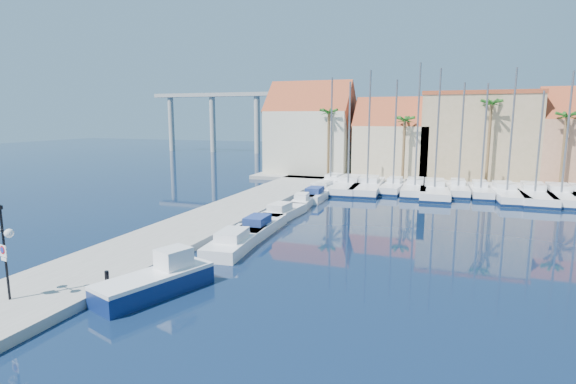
{
  "coord_description": "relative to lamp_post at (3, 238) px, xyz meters",
  "views": [
    {
      "loc": [
        9.43,
        -17.63,
        8.8
      ],
      "look_at": [
        -2.12,
        14.73,
        3.0
      ],
      "focal_mm": 28.0,
      "sensor_mm": 36.0,
      "label": 1
    }
  ],
  "objects": [
    {
      "name": "ground",
      "position": [
        9.18,
        3.57,
        -3.41
      ],
      "size": [
        260.0,
        260.0,
        0.0
      ],
      "primitive_type": "plane",
      "color": "black",
      "rests_on": "ground"
    },
    {
      "name": "sailboat_1",
      "position": [
        7.53,
        39.0,
        -2.85
      ],
      "size": [
        3.36,
        12.02,
        12.75
      ],
      "rotation": [
        0.0,
        0.0,
        0.02
      ],
      "color": "white",
      "rests_on": "ground"
    },
    {
      "name": "building_0",
      "position": [
        -0.82,
        50.57,
        3.12
      ],
      "size": [
        12.3,
        9.0,
        13.5
      ],
      "color": "beige",
      "rests_on": "shore_north"
    },
    {
      "name": "fishing_boat",
      "position": [
        5.24,
        3.93,
        -2.71
      ],
      "size": [
        3.89,
        6.35,
        2.11
      ],
      "rotation": [
        0.0,
        0.0,
        -0.34
      ],
      "color": "navy",
      "rests_on": "ground"
    },
    {
      "name": "building_2",
      "position": [
        22.18,
        51.57,
        2.85
      ],
      "size": [
        14.2,
        10.2,
        11.5
      ],
      "color": "tan",
      "rests_on": "shore_north"
    },
    {
      "name": "viaduct",
      "position": [
        -29.9,
        85.57,
        6.84
      ],
      "size": [
        48.0,
        2.2,
        14.45
      ],
      "color": "#9E9E99",
      "rests_on": "ground"
    },
    {
      "name": "motorboat_west_1",
      "position": [
        5.32,
        16.77,
        -2.9
      ],
      "size": [
        2.32,
        6.69,
        1.4
      ],
      "rotation": [
        0.0,
        0.0,
        0.03
      ],
      "color": "white",
      "rests_on": "ground"
    },
    {
      "name": "motorboat_west_2",
      "position": [
        5.21,
        22.01,
        -2.9
      ],
      "size": [
        2.56,
        6.55,
        1.4
      ],
      "rotation": [
        0.0,
        0.0,
        -0.08
      ],
      "color": "white",
      "rests_on": "ground"
    },
    {
      "name": "sailboat_3",
      "position": [
        12.75,
        39.7,
        -2.78
      ],
      "size": [
        2.61,
        8.32,
        12.9
      ],
      "rotation": [
        0.0,
        0.0,
        -0.05
      ],
      "color": "white",
      "rests_on": "ground"
    },
    {
      "name": "motorboat_west_6",
      "position": [
        5.85,
        41.04,
        -2.9
      ],
      "size": [
        2.96,
        7.33,
        1.4
      ],
      "rotation": [
        0.0,
        0.0,
        -0.1
      ],
      "color": "white",
      "rests_on": "ground"
    },
    {
      "name": "sailboat_6",
      "position": [
        19.9,
        40.47,
        -2.79
      ],
      "size": [
        2.47,
        8.41,
        12.48
      ],
      "rotation": [
        0.0,
        0.0,
        0.03
      ],
      "color": "white",
      "rests_on": "ground"
    },
    {
      "name": "bollard",
      "position": [
        2.58,
        3.37,
        -2.63
      ],
      "size": [
        0.22,
        0.22,
        0.55
      ],
      "primitive_type": "cylinder",
      "color": "black",
      "rests_on": "quay_west"
    },
    {
      "name": "motorboat_west_5",
      "position": [
        5.36,
        36.18,
        -2.9
      ],
      "size": [
        2.59,
        6.3,
        1.4
      ],
      "rotation": [
        0.0,
        0.0,
        -0.1
      ],
      "color": "white",
      "rests_on": "ground"
    },
    {
      "name": "sailboat_7",
      "position": [
        22.23,
        39.94,
        -2.79
      ],
      "size": [
        2.5,
        8.18,
        12.33
      ],
      "rotation": [
        0.0,
        0.0,
        0.04
      ],
      "color": "white",
      "rests_on": "ground"
    },
    {
      "name": "palm_0",
      "position": [
        3.18,
        45.57,
        5.67
      ],
      "size": [
        2.6,
        2.6,
        10.15
      ],
      "color": "brown",
      "rests_on": "shore_north"
    },
    {
      "name": "lamp_post",
      "position": [
        0.0,
        0.0,
        0.0
      ],
      "size": [
        1.48,
        0.63,
        4.43
      ],
      "rotation": [
        0.0,
        0.0,
        -0.21
      ],
      "color": "black",
      "rests_on": "quay_west"
    },
    {
      "name": "palm_3",
      "position": [
        31.18,
        45.57,
        5.2
      ],
      "size": [
        2.6,
        2.6,
        9.65
      ],
      "color": "brown",
      "rests_on": "shore_north"
    },
    {
      "name": "sailboat_8",
      "position": [
        24.73,
        39.21,
        -2.82
      ],
      "size": [
        3.8,
        11.21,
        13.78
      ],
      "rotation": [
        0.0,
        0.0,
        0.08
      ],
      "color": "white",
      "rests_on": "ground"
    },
    {
      "name": "motorboat_west_3",
      "position": [
        5.34,
        27.42,
        -2.9
      ],
      "size": [
        2.16,
        5.3,
        1.4
      ],
      "rotation": [
        0.0,
        0.0,
        0.1
      ],
      "color": "white",
      "rests_on": "ground"
    },
    {
      "name": "sailboat_10",
      "position": [
        30.0,
        39.65,
        -2.84
      ],
      "size": [
        3.39,
        11.62,
        13.32
      ],
      "rotation": [
        0.0,
        0.0,
        -0.03
      ],
      "color": "white",
      "rests_on": "ground"
    },
    {
      "name": "sailboat_4",
      "position": [
        15.2,
        39.59,
        -2.8
      ],
      "size": [
        2.9,
        10.2,
        14.66
      ],
      "rotation": [
        0.0,
        0.0,
        0.02
      ],
      "color": "white",
      "rests_on": "ground"
    },
    {
      "name": "sailboat_5",
      "position": [
        17.36,
        38.96,
        -2.83
      ],
      "size": [
        3.67,
        12.02,
        13.92
      ],
      "rotation": [
        0.0,
        0.0,
        0.05
      ],
      "color": "white",
      "rests_on": "ground"
    },
    {
      "name": "sailboat_0",
      "position": [
        5.05,
        40.31,
        -2.79
      ],
      "size": [
        3.1,
        9.15,
        13.4
      ],
      "rotation": [
        0.0,
        0.0,
        -0.08
      ],
      "color": "white",
      "rests_on": "ground"
    },
    {
      "name": "building_1",
      "position": [
        11.18,
        50.57,
        1.89
      ],
      "size": [
        10.3,
        8.0,
        11.0
      ],
      "color": "#C9B18E",
      "rests_on": "shore_north"
    },
    {
      "name": "palm_1",
      "position": [
        13.18,
        45.57,
        4.73
      ],
      "size": [
        2.6,
        2.6,
        9.15
      ],
      "color": "brown",
      "rests_on": "shore_north"
    },
    {
      "name": "sailboat_9",
      "position": [
        27.53,
        39.57,
        -2.86
      ],
      "size": [
        3.54,
        12.14,
        11.41
      ],
      "rotation": [
        0.0,
        0.0,
        -0.03
      ],
      "color": "white",
      "rests_on": "ground"
    },
    {
      "name": "shore_north",
      "position": [
        19.18,
        51.57,
        -3.16
      ],
      "size": [
        54.0,
        16.0,
        0.5
      ],
      "primitive_type": "cube",
      "color": "gray",
      "rests_on": "ground"
    },
    {
      "name": "sailboat_2",
      "position": [
        9.8,
        39.11,
        -2.83
      ],
      "size": [
        3.76,
        12.02,
        13.99
      ],
      "rotation": [
        0.0,
        0.0,
        0.05
      ],
      "color": "white",
      "rests_on": "ground"
    },
    {
      "name": "quay_west",
      "position": [
        0.18,
        17.07,
        -3.16
      ],
      "size": [
        6.0,
        77.0,
        0.5
      ],
      "primitive_type": "cube",
      "color": "gray",
      "rests_on": "ground"
    },
    {
      "name": "palm_2",
      "position": [
        23.18,
        45.57,
        6.61
      ],
      "size": [
        2.6,
        2.6,
        11.15
      ],
      "color": "brown",
      "rests_on": "shore_north"
    },
    {
      "name": "motorboat_west_0",
      "position": [
        5.42,
        12.33,
        -2.9
      ],
      "size": [
        2.95,
        7.35,
        1.4
      ],
      "rotation": [
        0.0,
        0.0,
        0.09
      ],
      "color": "white",
      "rests_on": "ground"
    },
    {
      "name": "motorboat_west_4",
      "position": [
        5.49,
        31.64,
        -2.9
      ],
      "size": [
        2.17,
        6.66,
        1.4
      ],
      "rotation": [
        0.0,
        0.0,
        0.01
      ],
      "color": "white",
      "rests_on": "ground"
    }
  ]
}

